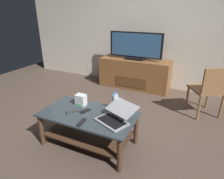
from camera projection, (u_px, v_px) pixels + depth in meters
ground_plane at (110, 133)px, 2.78m from camera, size 7.68×7.68×0.00m
back_wall at (155, 21)px, 4.06m from camera, size 6.40×0.12×2.80m
coffee_table at (89, 123)px, 2.46m from camera, size 1.18×0.63×0.45m
media_cabinet at (135, 73)px, 4.32m from camera, size 1.52×0.49×0.64m
television at (135, 47)px, 4.07m from camera, size 1.14×0.20×0.57m
dining_chair at (209, 88)px, 3.07m from camera, size 0.61×0.61×0.85m
laptop at (116, 116)px, 2.24m from camera, size 0.48×0.50×0.18m
router_box at (81, 100)px, 2.60m from camera, size 0.13×0.10×0.15m
water_bottle_near at (115, 102)px, 2.47m from camera, size 0.07×0.07×0.23m
cell_phone at (85, 111)px, 2.46m from camera, size 0.11×0.15×0.01m
tv_remote at (72, 111)px, 2.44m from camera, size 0.13×0.16×0.02m
soundbar_remote at (82, 122)px, 2.21m from camera, size 0.06×0.16×0.02m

